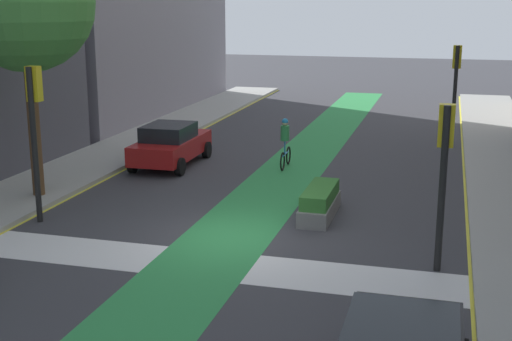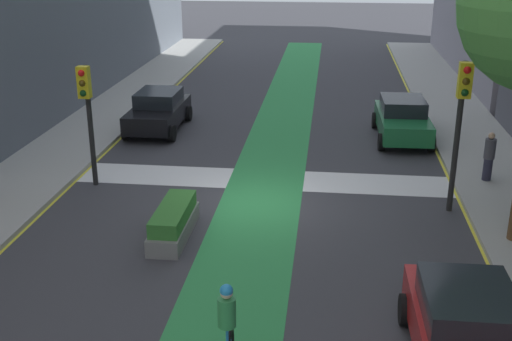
% 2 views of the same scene
% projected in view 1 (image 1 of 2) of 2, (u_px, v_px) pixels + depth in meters
% --- Properties ---
extents(ground_plane, '(120.00, 120.00, 0.00)m').
position_uv_depth(ground_plane, '(232.00, 237.00, 18.26)').
color(ground_plane, '#38383D').
extents(bike_lane_paint, '(2.40, 60.00, 0.01)m').
position_uv_depth(bike_lane_paint, '(228.00, 237.00, 18.29)').
color(bike_lane_paint, '#2D8C47').
rests_on(bike_lane_paint, ground_plane).
extents(crosswalk_band, '(12.00, 1.80, 0.01)m').
position_uv_depth(crosswalk_band, '(206.00, 264.00, 16.38)').
color(crosswalk_band, silver).
rests_on(crosswalk_band, ground_plane).
extents(curb_stripe_left, '(0.16, 60.00, 0.01)m').
position_uv_depth(curb_stripe_left, '(29.00, 218.00, 19.80)').
color(curb_stripe_left, yellow).
rests_on(curb_stripe_left, ground_plane).
extents(curb_stripe_right, '(0.16, 60.00, 0.01)m').
position_uv_depth(curb_stripe_right, '(471.00, 259.00, 16.71)').
color(curb_stripe_right, yellow).
rests_on(curb_stripe_right, ground_plane).
extents(traffic_signal_near_right, '(0.35, 0.52, 3.80)m').
position_uv_depth(traffic_signal_near_right, '(444.00, 155.00, 15.51)').
color(traffic_signal_near_right, black).
rests_on(traffic_signal_near_right, ground_plane).
extents(traffic_signal_near_left, '(0.35, 0.52, 4.30)m').
position_uv_depth(traffic_signal_near_left, '(35.00, 114.00, 18.94)').
color(traffic_signal_near_left, black).
rests_on(traffic_signal_near_left, ground_plane).
extents(traffic_signal_far_right, '(0.35, 0.52, 4.20)m').
position_uv_depth(traffic_signal_far_right, '(456.00, 76.00, 29.14)').
color(traffic_signal_far_right, black).
rests_on(traffic_signal_far_right, ground_plane).
extents(car_red_left_far, '(2.06, 4.22, 1.57)m').
position_uv_depth(car_red_left_far, '(171.00, 144.00, 26.03)').
color(car_red_left_far, '#A51919').
rests_on(car_red_left_far, ground_plane).
extents(cyclist_in_lane, '(0.32, 1.73, 1.86)m').
position_uv_depth(cyclist_in_lane, '(285.00, 142.00, 25.55)').
color(cyclist_in_lane, black).
rests_on(cyclist_in_lane, ground_plane).
extents(street_tree_near, '(4.06, 4.06, 7.84)m').
position_uv_depth(street_tree_near, '(25.00, 3.00, 20.34)').
color(street_tree_near, brown).
rests_on(street_tree_near, sidewalk_left).
extents(median_planter, '(0.82, 2.64, 0.85)m').
position_uv_depth(median_planter, '(320.00, 203.00, 19.93)').
color(median_planter, slate).
rests_on(median_planter, ground_plane).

